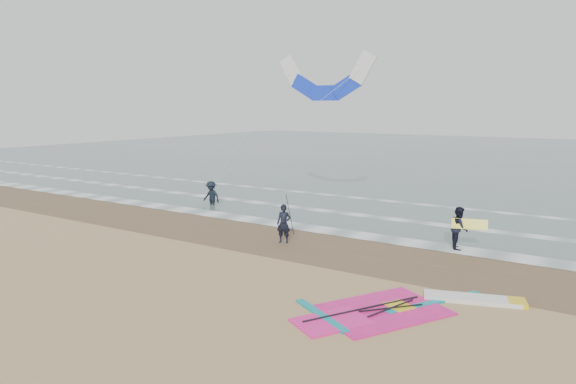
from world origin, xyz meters
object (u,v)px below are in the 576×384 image
Objects in this scene: person_wading at (211,190)px; surf_kite at (325,81)px; windsurf_rig at (407,308)px; person_standing at (284,224)px; person_walking at (459,228)px.

person_wading is 8.60m from surf_kite.
windsurf_rig is 16.34m from surf_kite.
person_wading is at bearing -147.42° from surf_kite.
windsurf_rig is 3.27× the size of person_wading.
person_walking reaches higher than person_standing.
person_standing is 0.19× the size of surf_kite.
surf_kite reaches higher than windsurf_rig.
windsurf_rig is 3.57× the size of person_standing.
person_standing is at bearing 95.60° from person_walking.
person_wading is at bearing 149.34° from windsurf_rig.
surf_kite is at bearing 91.54° from person_standing.
person_walking is at bearing 93.40° from windsurf_rig.
person_wading is (-13.88, 1.64, 0.03)m from person_walking.
person_walking is at bearing -5.22° from person_wading.
person_walking is at bearing -30.11° from surf_kite.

